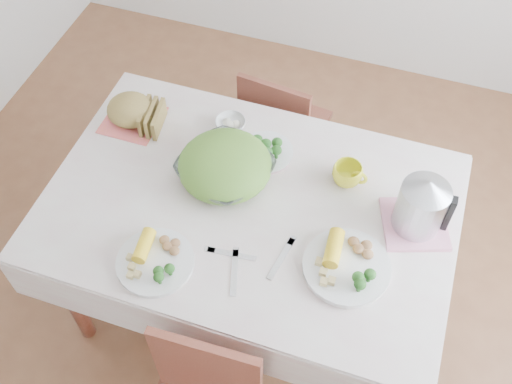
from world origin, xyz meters
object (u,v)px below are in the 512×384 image
(yellow_mug, at_px, (347,174))
(electric_kettle, at_px, (421,206))
(dining_table, at_px, (250,258))
(salad_bowl, at_px, (225,170))
(dinner_plate_left, at_px, (155,262))
(dinner_plate_right, at_px, (346,267))
(chair_far, at_px, (286,115))

(yellow_mug, bearing_deg, electric_kettle, -22.37)
(dining_table, height_order, salad_bowl, salad_bowl)
(dining_table, distance_m, salad_bowl, 0.46)
(dinner_plate_left, xyz_separation_m, dinner_plate_right, (0.62, 0.19, 0.00))
(electric_kettle, bearing_deg, dinner_plate_left, -172.50)
(salad_bowl, xyz_separation_m, electric_kettle, (0.72, 0.01, 0.08))
(dining_table, height_order, electric_kettle, electric_kettle)
(dinner_plate_right, relative_size, yellow_mug, 2.67)
(chair_far, height_order, salad_bowl, chair_far)
(dinner_plate_right, height_order, yellow_mug, yellow_mug)
(dinner_plate_left, relative_size, dinner_plate_right, 0.89)
(dining_table, bearing_deg, dinner_plate_right, -20.59)
(chair_far, distance_m, electric_kettle, 1.02)
(dining_table, relative_size, dinner_plate_right, 4.64)
(dining_table, height_order, chair_far, chair_far)
(dining_table, bearing_deg, chair_far, 95.63)
(dining_table, xyz_separation_m, dinner_plate_right, (0.40, -0.15, 0.40))
(dining_table, relative_size, yellow_mug, 12.40)
(dinner_plate_right, distance_m, yellow_mug, 0.38)
(chair_far, height_order, dinner_plate_left, chair_far)
(dinner_plate_right, bearing_deg, chair_far, 117.68)
(dinner_plate_right, xyz_separation_m, yellow_mug, (-0.09, 0.37, 0.03))
(dining_table, xyz_separation_m, yellow_mug, (0.31, 0.21, 0.43))
(salad_bowl, distance_m, electric_kettle, 0.72)
(dinner_plate_left, bearing_deg, salad_bowl, 77.84)
(dining_table, xyz_separation_m, electric_kettle, (0.59, 0.10, 0.51))
(yellow_mug, relative_size, electric_kettle, 0.48)
(salad_bowl, height_order, dinner_plate_right, salad_bowl)
(dinner_plate_left, bearing_deg, yellow_mug, 46.15)
(salad_bowl, height_order, yellow_mug, yellow_mug)
(dinner_plate_left, relative_size, yellow_mug, 2.38)
(dining_table, xyz_separation_m, salad_bowl, (-0.13, 0.09, 0.43))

